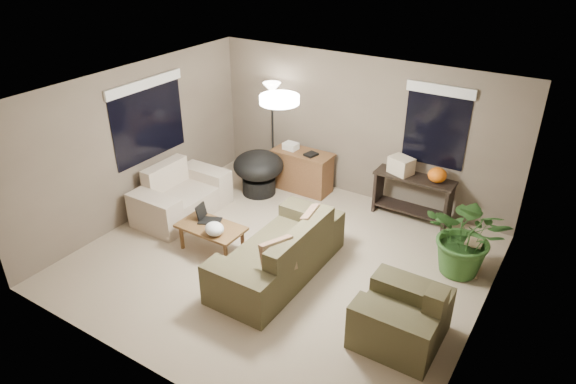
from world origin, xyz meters
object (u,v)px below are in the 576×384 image
Objects in this scene: loveseat at (181,197)px; houseplant at (467,244)px; desk at (302,171)px; console_table at (413,194)px; armchair at (402,319)px; cat_scratching_post at (471,258)px; coffee_table at (211,230)px; floor_lamp at (272,100)px; main_sofa at (281,256)px; papasan_chair at (259,170)px.

houseplant is at bearing 10.86° from loveseat.
desk is 0.85× the size of console_table.
armchair is 3.98m from desk.
cat_scratching_post is (3.29, -0.89, -0.16)m from desk.
loveseat is 2.24m from desk.
coffee_table is (1.16, -0.59, 0.06)m from loveseat.
floor_lamp is at bearing 179.78° from desk.
console_table is 0.68× the size of floor_lamp.
houseplant is (2.15, 1.39, 0.18)m from main_sofa.
floor_lamp is (-3.59, 2.67, 1.30)m from armchair.
coffee_table is (-3.08, 0.25, 0.06)m from armchair.
loveseat is 1.60× the size of coffee_table.
console_table is 1.61m from cat_scratching_post.
loveseat is 3.86m from console_table.
cat_scratching_post is (0.34, 1.78, -0.08)m from armchair.
console_table is at bearing 137.05° from houseplant.
main_sofa is at bearing -47.82° from papasan_chair.
main_sofa is 4.40× the size of cat_scratching_post.
console_table is at bearing 141.16° from cat_scratching_post.
houseplant reaches higher than cat_scratching_post.
coffee_table is (-1.19, -0.06, 0.06)m from main_sofa.
main_sofa is 1.69× the size of console_table.
main_sofa is 1.91m from armchair.
desk is 2.20× the size of cat_scratching_post.
floor_lamp is at bearing 143.37° from armchair.
houseplant is at bearing -6.61° from papasan_chair.
papasan_chair is 3.83m from houseplant.
loveseat is at bearing -124.99° from desk.
armchair is 0.91× the size of desk.
main_sofa reaches higher than cat_scratching_post.
papasan_chair is at bearing 148.93° from armchair.
floor_lamp reaches higher than cat_scratching_post.
cat_scratching_post is at bearing 33.60° from main_sofa.
papasan_chair is at bearing 174.76° from cat_scratching_post.
desk and console_table have the same top height.
houseplant is at bearing 23.44° from coffee_table.
houseplant reaches higher than loveseat.
floor_lamp is at bearing 101.98° from coffee_table.
armchair reaches higher than papasan_chair.
coffee_table is at bearing -156.56° from houseplant.
desk is at bearing 163.14° from houseplant.
armchair is at bearing -98.79° from houseplant.
houseplant is 2.44× the size of cat_scratching_post.
desk is at bearing 41.70° from papasan_chair.
papasan_chair is at bearing -166.30° from console_table.
main_sofa is 2.10× the size of papasan_chair.
desk is 0.80m from papasan_chair.
armchair is at bearing -4.59° from coffee_table.
armchair is at bearing -100.81° from cat_scratching_post.
houseplant is at bearing -16.86° from desk.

